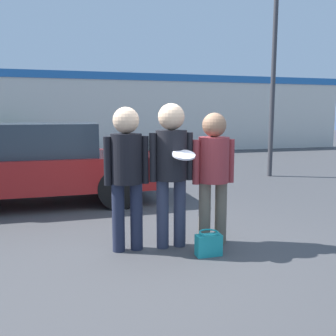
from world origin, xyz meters
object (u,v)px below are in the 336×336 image
object	(u,v)px
shrub	(6,142)
person_right	(214,167)
handbag	(209,244)
parked_car_near	(38,163)
street_lamp	(281,41)
person_middle_with_frisbee	(171,162)
person_left	(127,166)

from	to	relation	value
shrub	person_right	bearing A→B (deg)	-70.54
person_right	handbag	xyz separation A→B (m)	(-0.21, -0.38, -0.85)
parked_car_near	street_lamp	bearing A→B (deg)	14.02
street_lamp	handbag	xyz separation A→B (m)	(-3.89, -4.81, -3.33)
person_middle_with_frisbee	handbag	xyz separation A→B (m)	(0.33, -0.41, -0.93)
person_middle_with_frisbee	handbag	bearing A→B (deg)	-50.65
person_middle_with_frisbee	handbag	size ratio (longest dim) A/B	5.88
person_left	street_lamp	bearing A→B (deg)	42.51
parked_car_near	street_lamp	xyz separation A→B (m)	(5.92, 1.48, 2.72)
person_middle_with_frisbee	street_lamp	distance (m)	6.56
person_middle_with_frisbee	parked_car_near	size ratio (longest dim) A/B	0.42
person_middle_with_frisbee	parked_car_near	world-z (taller)	person_middle_with_frisbee
shrub	handbag	distance (m)	11.63
street_lamp	shrub	size ratio (longest dim) A/B	4.56
person_right	shrub	size ratio (longest dim) A/B	1.33
person_middle_with_frisbee	street_lamp	size ratio (longest dim) A/B	0.31
handbag	parked_car_near	bearing A→B (deg)	121.27
street_lamp	parked_car_near	bearing A→B (deg)	-165.98
person_middle_with_frisbee	person_right	bearing A→B (deg)	-2.90
person_right	person_left	bearing A→B (deg)	176.78
shrub	person_left	bearing A→B (deg)	-75.77
person_left	shrub	bearing A→B (deg)	104.23
person_right	street_lamp	xyz separation A→B (m)	(3.69, 4.43, 2.48)
person_right	parked_car_near	xyz separation A→B (m)	(-2.23, 2.95, -0.24)
person_left	handbag	world-z (taller)	person_left
person_middle_with_frisbee	shrub	size ratio (longest dim) A/B	1.42
person_left	person_right	bearing A→B (deg)	-3.22
person_left	parked_car_near	xyz separation A→B (m)	(-1.15, 2.89, -0.28)
person_left	handbag	size ratio (longest dim) A/B	5.74
street_lamp	shrub	world-z (taller)	street_lamp
shrub	parked_car_near	bearing A→B (deg)	-78.70
person_left	shrub	distance (m)	10.96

